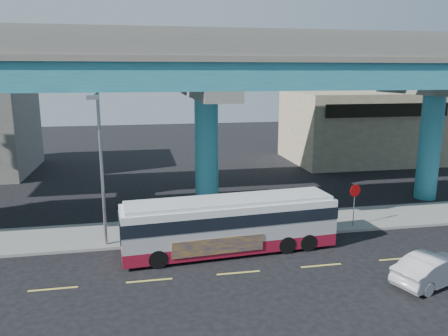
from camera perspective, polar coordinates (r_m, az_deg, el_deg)
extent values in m
plane|color=black|center=(20.66, 1.72, -13.17)|extent=(120.00, 120.00, 0.00)
cube|color=gray|center=(25.61, -1.01, -7.82)|extent=(70.00, 4.00, 0.15)
cube|color=#D8C64C|center=(20.34, -21.43, -14.50)|extent=(2.00, 0.12, 0.01)
cube|color=#D8C64C|center=(19.97, -9.72, -14.29)|extent=(2.00, 0.12, 0.01)
cube|color=#D8C64C|center=(20.40, 1.91, -13.51)|extent=(2.00, 0.12, 0.01)
cube|color=#D8C64C|center=(21.57, 12.57, -12.32)|extent=(2.00, 0.12, 0.01)
cube|color=#D8C64C|center=(23.37, 21.77, -10.95)|extent=(2.00, 0.12, 0.01)
cylinder|color=#246689|center=(27.99, -2.28, 1.61)|extent=(1.50, 1.50, 7.40)
cube|color=gray|center=(27.53, -2.35, 9.82)|extent=(2.00, 12.00, 0.60)
cube|color=gray|center=(30.97, -3.37, 11.75)|extent=(1.80, 5.00, 1.20)
cylinder|color=#246689|center=(34.23, 25.25, 2.41)|extent=(1.50, 1.50, 7.40)
cube|color=gray|center=(33.86, 25.88, 9.08)|extent=(2.00, 12.00, 0.60)
cube|color=gray|center=(36.71, 22.72, 10.92)|extent=(1.80, 5.00, 1.20)
cube|color=#246689|center=(24.05, -1.09, 11.86)|extent=(52.00, 5.00, 1.40)
cube|color=gray|center=(24.06, -1.10, 13.88)|extent=(52.00, 5.40, 0.30)
cube|color=gray|center=(21.62, 0.08, 15.52)|extent=(52.00, 0.25, 0.80)
cube|color=gray|center=(26.54, -2.06, 14.91)|extent=(52.00, 0.25, 0.80)
cube|color=#246689|center=(30.98, -3.40, 14.15)|extent=(52.00, 5.00, 1.40)
cube|color=gray|center=(31.02, -3.42, 15.72)|extent=(52.00, 5.40, 0.30)
cube|color=gray|center=(28.59, -2.74, 17.13)|extent=(52.00, 0.25, 0.80)
cube|color=gray|center=(33.53, -4.03, 16.40)|extent=(52.00, 0.25, 0.80)
cube|color=tan|center=(47.07, 17.23, 5.18)|extent=(14.00, 10.00, 7.00)
cube|color=black|center=(42.47, 20.64, 7.08)|extent=(12.00, 0.25, 1.20)
cube|color=maroon|center=(22.48, 0.75, -9.62)|extent=(10.89, 3.11, 0.63)
cube|color=silver|center=(22.13, 0.75, -7.26)|extent=(10.89, 3.11, 1.34)
cube|color=black|center=(21.98, 0.76, -6.16)|extent=(10.96, 3.17, 0.63)
cube|color=silver|center=(21.83, 0.76, -4.93)|extent=(10.89, 3.11, 0.36)
cube|color=silver|center=(21.76, 0.76, -4.25)|extent=(10.48, 2.83, 0.18)
cube|color=black|center=(24.03, 13.26, -5.21)|extent=(0.22, 2.03, 1.07)
cube|color=black|center=(21.24, -13.48, -7.56)|extent=(0.22, 2.03, 1.07)
cube|color=navy|center=(21.09, -0.73, -10.17)|extent=(4.47, 0.40, 0.81)
cylinder|color=black|center=(20.88, -8.61, -11.68)|extent=(0.91, 0.34, 0.90)
cylinder|color=black|center=(22.77, -9.26, -9.61)|extent=(0.91, 0.34, 0.90)
cylinder|color=black|center=(22.46, 8.19, -9.90)|extent=(0.91, 0.34, 0.90)
cylinder|color=black|center=(24.23, 6.23, -8.16)|extent=(0.91, 0.34, 0.90)
cylinder|color=black|center=(22.93, 10.90, -9.53)|extent=(0.91, 0.34, 0.90)
cylinder|color=black|center=(24.66, 8.77, -7.86)|extent=(0.91, 0.34, 0.90)
imported|color=#B3B3B8|center=(21.22, 25.75, -11.77)|extent=(3.95, 4.95, 1.34)
cylinder|color=gray|center=(22.77, -15.67, -0.21)|extent=(0.16, 0.16, 7.96)
cylinder|color=gray|center=(21.22, -16.48, 9.14)|extent=(0.12, 2.15, 0.12)
cube|color=gray|center=(20.16, -16.75, 8.83)|extent=(0.50, 0.70, 0.18)
cylinder|color=gray|center=(26.55, 16.60, -4.99)|extent=(0.06, 0.06, 2.16)
cylinder|color=#B20A0A|center=(26.25, 16.76, -2.85)|extent=(0.74, 0.18, 0.75)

